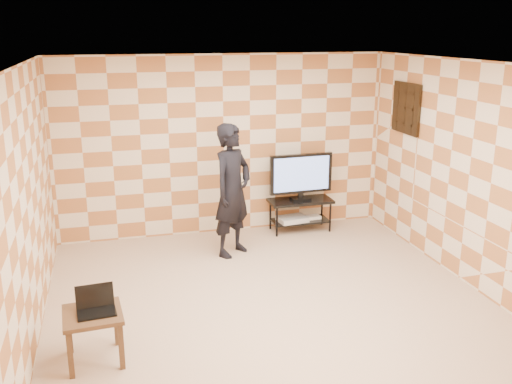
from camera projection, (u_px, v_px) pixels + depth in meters
floor at (269, 301)px, 6.61m from camera, size 5.00×5.00×0.00m
wall_back at (224, 146)px, 8.57m from camera, size 5.00×0.02×2.70m
wall_front at (371, 284)px, 3.92m from camera, size 5.00×0.02×2.70m
wall_left at (27, 207)px, 5.63m from camera, size 0.02×5.00×2.70m
wall_right at (469, 175)px, 6.86m from camera, size 0.02×5.00×2.70m
ceiling at (271, 63)px, 5.87m from camera, size 5.00×5.00×0.02m
wall_art at (406, 108)px, 8.12m from camera, size 0.04×0.72×0.72m
tv_stand at (300, 208)px, 8.83m from camera, size 0.98×0.44×0.50m
tv at (301, 175)px, 8.68m from camera, size 0.99×0.20×0.72m
dvd_player at (292, 219)px, 8.81m from camera, size 0.48×0.37×0.07m
game_console at (313, 217)px, 8.94m from camera, size 0.22×0.17×0.05m
side_table at (93, 321)px, 5.32m from camera, size 0.57×0.57×0.50m
laptop at (96, 306)px, 5.31m from camera, size 0.37×0.31×0.23m
person at (232, 190)px, 7.77m from camera, size 0.80×0.77×1.84m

